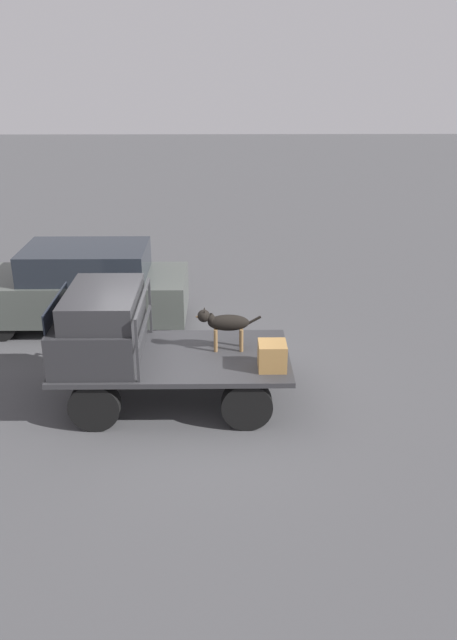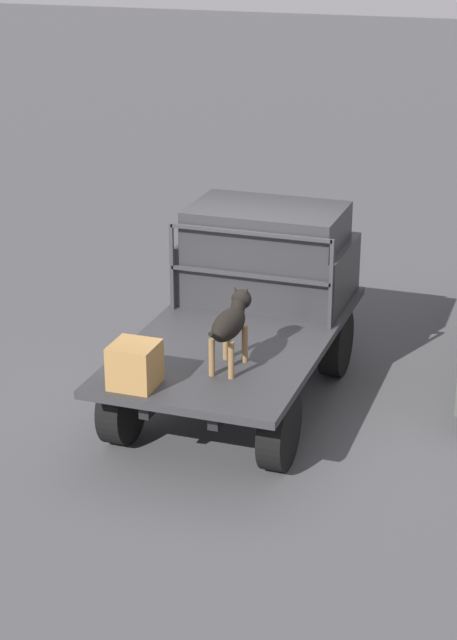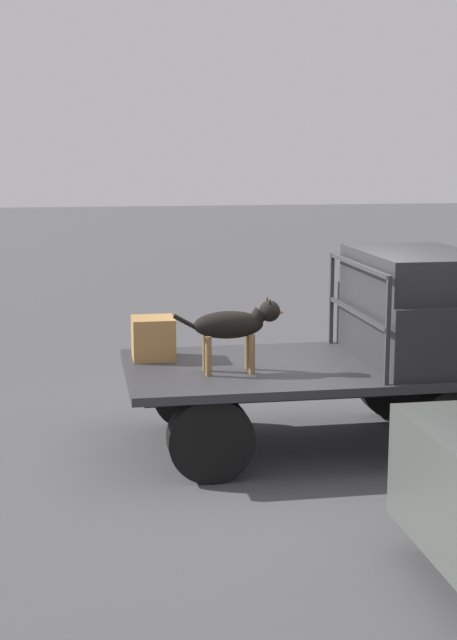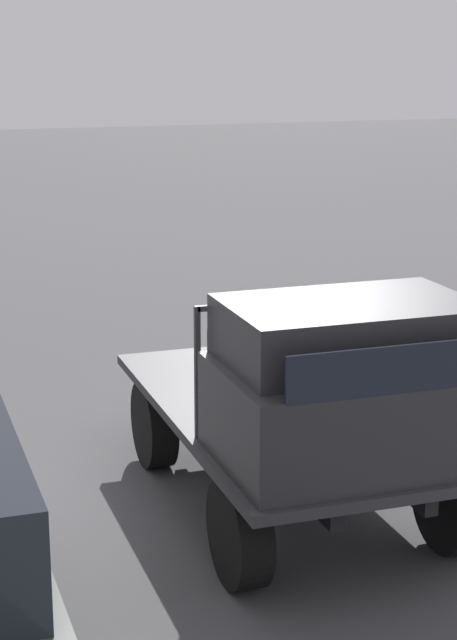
# 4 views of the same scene
# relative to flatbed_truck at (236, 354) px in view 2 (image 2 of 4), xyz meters

# --- Properties ---
(ground_plane) EXTENTS (80.00, 80.00, 0.00)m
(ground_plane) POSITION_rel_flatbed_truck_xyz_m (0.00, 0.00, -0.60)
(ground_plane) COLOR #474749
(flatbed_truck) EXTENTS (3.68, 1.95, 0.83)m
(flatbed_truck) POSITION_rel_flatbed_truck_xyz_m (0.00, 0.00, 0.00)
(flatbed_truck) COLOR black
(flatbed_truck) RESTS_ON ground
(truck_cab) EXTENTS (1.28, 1.83, 1.09)m
(truck_cab) POSITION_rel_flatbed_truck_xyz_m (1.12, 0.00, 0.75)
(truck_cab) COLOR #28282B
(truck_cab) RESTS_ON flatbed_truck
(truck_headboard) EXTENTS (0.04, 1.83, 0.99)m
(truck_headboard) POSITION_rel_flatbed_truck_xyz_m (0.44, 0.00, 0.88)
(truck_headboard) COLOR #2D2D30
(truck_headboard) RESTS_ON flatbed_truck
(dog) EXTENTS (1.06, 0.26, 0.72)m
(dog) POSITION_rel_flatbed_truck_xyz_m (-0.80, -0.22, 0.70)
(dog) COLOR brown
(dog) RESTS_ON flatbed_truck
(cargo_crate) EXTENTS (0.42, 0.42, 0.42)m
(cargo_crate) POSITION_rel_flatbed_truck_xyz_m (-1.53, 0.49, 0.45)
(cargo_crate) COLOR olive
(cargo_crate) RESTS_ON flatbed_truck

